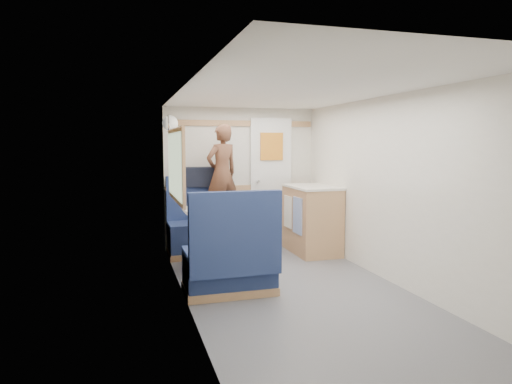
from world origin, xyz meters
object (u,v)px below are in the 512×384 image
object	(u,v)px
tumbler_mid	(207,202)
beer_glass	(229,204)
orange_fruit	(225,209)
tumbler_right	(214,205)
pepper_grinder	(213,204)
bread_loaf	(227,202)
galley_counter	(312,219)
person	(222,173)
wine_glass	(212,200)
bench_near	(231,265)
dinette_table	(214,224)
duffel_bag	(201,177)
tumbler_left	(199,211)
bench_far	(201,232)
cheese_block	(218,210)
dome_light	(170,123)
tray	(221,211)
salt_grinder	(208,207)

from	to	relation	value
tumbler_mid	beer_glass	world-z (taller)	tumbler_mid
orange_fruit	tumbler_right	xyz separation A→B (m)	(-0.05, 0.35, 0.00)
pepper_grinder	bread_loaf	size ratio (longest dim) A/B	0.41
galley_counter	person	bearing A→B (deg)	165.52
galley_counter	wine_glass	bearing A→B (deg)	-158.47
bench_near	bread_loaf	distance (m)	1.27
dinette_table	beer_glass	xyz separation A→B (m)	(0.22, 0.20, 0.20)
dinette_table	wine_glass	size ratio (longest dim) A/B	5.48
duffel_bag	tumbler_left	world-z (taller)	duffel_bag
person	bench_far	bearing A→B (deg)	-24.69
cheese_block	bread_loaf	world-z (taller)	bread_loaf
dome_light	galley_counter	world-z (taller)	dome_light
bench_near	person	bearing A→B (deg)	80.52
tray	wine_glass	bearing A→B (deg)	129.91
bench_near	tumbler_right	bearing A→B (deg)	88.73
dome_light	person	bearing A→B (deg)	0.39
duffel_bag	tray	world-z (taller)	duffel_bag
bench_near	dome_light	world-z (taller)	dome_light
tray	tumbler_mid	distance (m)	0.49
bread_loaf	tumbler_left	bearing A→B (deg)	-124.95
duffel_bag	bench_near	bearing A→B (deg)	-87.11
salt_grinder	duffel_bag	bearing A→B (deg)	84.91
person	tumbler_right	world-z (taller)	person
bench_far	bench_near	distance (m)	1.73
dinette_table	cheese_block	bearing A→B (deg)	-89.79
wine_glass	salt_grinder	bearing A→B (deg)	110.36
pepper_grinder	galley_counter	bearing A→B (deg)	15.43
wine_glass	salt_grinder	size ratio (longest dim) A/B	1.95
dinette_table	duffel_bag	world-z (taller)	duffel_bag
person	tumbler_left	bearing A→B (deg)	44.20
tray	bread_loaf	size ratio (longest dim) A/B	1.36
duffel_bag	wine_glass	xyz separation A→B (m)	(-0.07, -1.16, -0.19)
galley_counter	orange_fruit	world-z (taller)	galley_counter
tumbler_left	bread_loaf	bearing A→B (deg)	55.05
dome_light	beer_glass	world-z (taller)	dome_light
tumbler_mid	galley_counter	bearing A→B (deg)	7.90
cheese_block	person	bearing A→B (deg)	75.38
person	orange_fruit	distance (m)	1.22
tray	tumbler_mid	size ratio (longest dim) A/B	3.26
tray	cheese_block	size ratio (longest dim) A/B	3.25
galley_counter	tumbler_left	world-z (taller)	galley_counter
bench_far	tray	distance (m)	1.10
wine_glass	beer_glass	xyz separation A→B (m)	(0.25, 0.24, -0.08)
galley_counter	pepper_grinder	size ratio (longest dim) A/B	8.75
galley_counter	bread_loaf	distance (m)	1.30
bench_far	salt_grinder	xyz separation A→B (m)	(-0.05, -0.83, 0.46)
wine_glass	tumbler_mid	size ratio (longest dim) A/B	1.57
bench_far	pepper_grinder	xyz separation A→B (m)	(0.03, -0.71, 0.47)
duffel_bag	beer_glass	bearing A→B (deg)	-74.71
duffel_bag	salt_grinder	size ratio (longest dim) A/B	6.42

